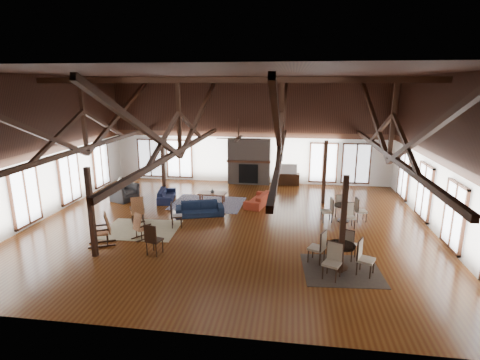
# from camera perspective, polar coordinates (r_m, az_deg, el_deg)

# --- Properties ---
(floor) EXTENTS (16.00, 16.00, 0.00)m
(floor) POSITION_cam_1_polar(r_m,az_deg,el_deg) (15.51, -1.53, -6.78)
(floor) COLOR #5E3413
(floor) RESTS_ON ground
(ceiling) EXTENTS (16.00, 14.00, 0.02)m
(ceiling) POSITION_cam_1_polar(r_m,az_deg,el_deg) (14.47, -1.69, 15.97)
(ceiling) COLOR black
(ceiling) RESTS_ON wall_back
(wall_back) EXTENTS (16.00, 0.02, 6.00)m
(wall_back) POSITION_cam_1_polar(r_m,az_deg,el_deg) (21.55, 1.52, 7.45)
(wall_back) COLOR white
(wall_back) RESTS_ON floor
(wall_front) EXTENTS (16.00, 0.02, 6.00)m
(wall_front) POSITION_cam_1_polar(r_m,az_deg,el_deg) (8.08, -9.91, -4.56)
(wall_front) COLOR white
(wall_front) RESTS_ON floor
(wall_left) EXTENTS (0.02, 14.00, 6.00)m
(wall_left) POSITION_cam_1_polar(r_m,az_deg,el_deg) (17.85, -27.91, 4.34)
(wall_left) COLOR white
(wall_left) RESTS_ON floor
(wall_right) EXTENTS (0.02, 14.00, 6.00)m
(wall_right) POSITION_cam_1_polar(r_m,az_deg,el_deg) (15.53, 28.97, 2.95)
(wall_right) COLOR white
(wall_right) RESTS_ON floor
(roof_truss) EXTENTS (15.60, 14.07, 3.14)m
(roof_truss) POSITION_cam_1_polar(r_m,az_deg,el_deg) (14.55, -1.63, 8.19)
(roof_truss) COLOR black
(roof_truss) RESTS_ON wall_back
(post_grid) EXTENTS (8.16, 7.16, 3.05)m
(post_grid) POSITION_cam_1_polar(r_m,az_deg,el_deg) (15.02, -1.56, -1.35)
(post_grid) COLOR black
(post_grid) RESTS_ON floor
(fireplace) EXTENTS (2.50, 0.69, 2.60)m
(fireplace) POSITION_cam_1_polar(r_m,az_deg,el_deg) (21.50, 1.39, 2.81)
(fireplace) COLOR #695B50
(fireplace) RESTS_ON floor
(ceiling_fan) EXTENTS (1.60, 1.60, 0.75)m
(ceiling_fan) POSITION_cam_1_polar(r_m,az_deg,el_deg) (13.53, -0.23, 6.47)
(ceiling_fan) COLOR black
(ceiling_fan) RESTS_ON roof_truss
(sofa_navy_front) EXTENTS (2.23, 1.39, 0.61)m
(sofa_navy_front) POSITION_cam_1_polar(r_m,az_deg,el_deg) (16.53, -6.15, -4.39)
(sofa_navy_front) COLOR #142039
(sofa_navy_front) RESTS_ON floor
(sofa_navy_left) EXTENTS (1.96, 1.08, 0.54)m
(sofa_navy_left) POSITION_cam_1_polar(r_m,az_deg,el_deg) (18.93, -11.13, -2.24)
(sofa_navy_left) COLOR #151B3A
(sofa_navy_left) RESTS_ON floor
(sofa_orange) EXTENTS (2.11, 1.24, 0.58)m
(sofa_orange) POSITION_cam_1_polar(r_m,az_deg,el_deg) (17.88, 2.80, -2.91)
(sofa_orange) COLOR #A3351F
(sofa_orange) RESTS_ON floor
(coffee_table) EXTENTS (1.34, 0.72, 0.50)m
(coffee_table) POSITION_cam_1_polar(r_m,az_deg,el_deg) (18.16, -4.26, -2.16)
(coffee_table) COLOR brown
(coffee_table) RESTS_ON floor
(vase) EXTENTS (0.20, 0.20, 0.20)m
(vase) POSITION_cam_1_polar(r_m,az_deg,el_deg) (18.11, -4.23, -1.68)
(vase) COLOR #B2B2B2
(vase) RESTS_ON coffee_table
(armchair) EXTENTS (1.50, 1.41, 0.78)m
(armchair) POSITION_cam_1_polar(r_m,az_deg,el_deg) (19.45, -17.33, -1.82)
(armchair) COLOR #2C2C2E
(armchair) RESTS_ON floor
(side_table_lamp) EXTENTS (0.42, 0.42, 1.08)m
(side_table_lamp) POSITION_cam_1_polar(r_m,az_deg,el_deg) (20.13, -17.66, -1.25)
(side_table_lamp) COLOR black
(side_table_lamp) RESTS_ON floor
(rocking_chair_a) EXTENTS (0.85, 1.01, 1.15)m
(rocking_chair_a) POSITION_cam_1_polar(r_m,az_deg,el_deg) (16.03, -15.35, -4.54)
(rocking_chair_a) COLOR #A3683E
(rocking_chair_a) RESTS_ON floor
(rocking_chair_b) EXTENTS (0.80, 0.88, 1.01)m
(rocking_chair_b) POSITION_cam_1_polar(r_m,az_deg,el_deg) (14.44, -14.97, -6.90)
(rocking_chair_b) COLOR #A3683E
(rocking_chair_b) RESTS_ON floor
(rocking_chair_c) EXTENTS (1.04, 0.83, 1.19)m
(rocking_chair_c) POSITION_cam_1_polar(r_m,az_deg,el_deg) (14.31, -19.99, -7.14)
(rocking_chair_c) COLOR #A3683E
(rocking_chair_c) RESTS_ON floor
(side_chair_a) EXTENTS (0.53, 0.53, 1.03)m
(side_chair_a) POSITION_cam_1_polar(r_m,az_deg,el_deg) (15.26, -10.03, -4.98)
(side_chair_a) COLOR black
(side_chair_a) RESTS_ON floor
(side_chair_b) EXTENTS (0.57, 0.57, 1.10)m
(side_chair_b) POSITION_cam_1_polar(r_m,az_deg,el_deg) (12.96, -13.22, -8.50)
(side_chair_b) COLOR black
(side_chair_b) RESTS_ON floor
(cafe_table_near) EXTENTS (2.08, 2.08, 1.08)m
(cafe_table_near) POSITION_cam_1_polar(r_m,az_deg,el_deg) (12.23, 15.07, -10.55)
(cafe_table_near) COLOR black
(cafe_table_near) RESTS_ON floor
(cafe_table_far) EXTENTS (1.95, 1.95, 1.00)m
(cafe_table_far) POSITION_cam_1_polar(r_m,az_deg,el_deg) (16.28, 15.56, -4.42)
(cafe_table_far) COLOR black
(cafe_table_far) RESTS_ON floor
(cup_near) EXTENTS (0.15, 0.15, 0.10)m
(cup_near) POSITION_cam_1_polar(r_m,az_deg,el_deg) (12.18, 15.21, -9.19)
(cup_near) COLOR #B2B2B2
(cup_near) RESTS_ON cafe_table_near
(cup_far) EXTENTS (0.17, 0.17, 0.11)m
(cup_far) POSITION_cam_1_polar(r_m,az_deg,el_deg) (16.11, 15.52, -3.59)
(cup_far) COLOR #B2B2B2
(cup_far) RESTS_ON cafe_table_far
(tv_console) EXTENTS (1.29, 0.48, 0.65)m
(tv_console) POSITION_cam_1_polar(r_m,az_deg,el_deg) (21.66, 7.32, 0.16)
(tv_console) COLOR black
(tv_console) RESTS_ON floor
(television) EXTENTS (1.00, 0.18, 0.57)m
(television) POSITION_cam_1_polar(r_m,az_deg,el_deg) (21.52, 7.35, 1.73)
(television) COLOR #B2B2B2
(television) RESTS_ON tv_console
(rug_tan) EXTENTS (2.96, 2.38, 0.01)m
(rug_tan) POSITION_cam_1_polar(r_m,az_deg,el_deg) (15.48, -14.82, -7.29)
(rug_tan) COLOR tan
(rug_tan) RESTS_ON floor
(rug_navy) EXTENTS (3.49, 2.68, 0.01)m
(rug_navy) POSITION_cam_1_polar(r_m,az_deg,el_deg) (18.20, -4.92, -3.56)
(rug_navy) COLOR #1D1B4D
(rug_navy) RESTS_ON floor
(rug_dark) EXTENTS (2.50, 2.31, 0.01)m
(rug_dark) POSITION_cam_1_polar(r_m,az_deg,el_deg) (12.34, 15.20, -13.08)
(rug_dark) COLOR black
(rug_dark) RESTS_ON floor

